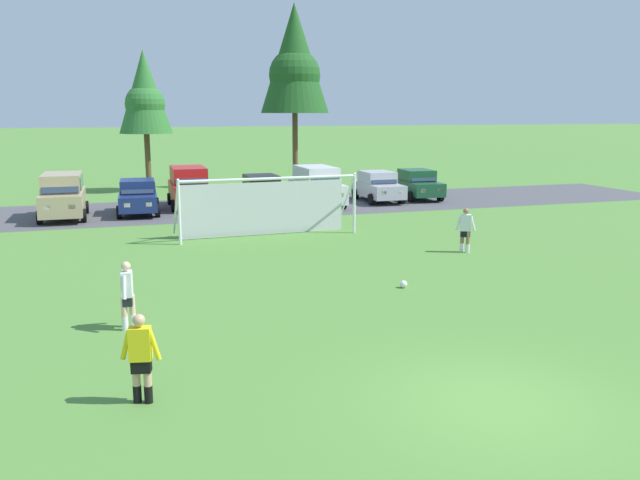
% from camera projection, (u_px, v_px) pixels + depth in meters
% --- Properties ---
extents(ground_plane, '(400.00, 400.00, 0.00)m').
position_uv_depth(ground_plane, '(281.00, 244.00, 25.57)').
color(ground_plane, '#518438').
extents(parking_lot_strip, '(52.00, 8.40, 0.01)m').
position_uv_depth(parking_lot_strip, '(233.00, 208.00, 35.10)').
color(parking_lot_strip, '#4C4C51').
rests_on(parking_lot_strip, ground).
extents(soccer_ball, '(0.22, 0.22, 0.22)m').
position_uv_depth(soccer_ball, '(404.00, 284.00, 19.18)').
color(soccer_ball, white).
rests_on(soccer_ball, ground).
extents(soccer_goal, '(7.48, 2.19, 2.57)m').
position_uv_depth(soccer_goal, '(266.00, 204.00, 27.12)').
color(soccer_goal, white).
rests_on(soccer_goal, ground).
extents(referee, '(0.71, 0.33, 1.64)m').
position_uv_depth(referee, '(141.00, 359.00, 11.48)').
color(referee, tan).
rests_on(referee, ground).
extents(player_midfield_center, '(0.66, 0.47, 1.64)m').
position_uv_depth(player_midfield_center, '(465.00, 230.00, 23.88)').
color(player_midfield_center, '#936B4C').
rests_on(player_midfield_center, ground).
extents(player_defender_far, '(0.34, 0.72, 1.64)m').
position_uv_depth(player_defender_far, '(128.00, 295.00, 15.44)').
color(player_defender_far, beige).
rests_on(player_defender_far, ground).
extents(parked_car_slot_far_left, '(2.19, 4.63, 2.16)m').
position_uv_depth(parked_car_slot_far_left, '(63.00, 196.00, 31.40)').
color(parked_car_slot_far_left, tan).
rests_on(parked_car_slot_far_left, ground).
extents(parked_car_slot_left, '(2.20, 4.28, 1.72)m').
position_uv_depth(parked_car_slot_left, '(138.00, 197.00, 32.86)').
color(parked_car_slot_left, navy).
rests_on(parked_car_slot_left, ground).
extents(parked_car_slot_center_left, '(2.21, 4.64, 2.16)m').
position_uv_depth(parked_car_slot_center_left, '(189.00, 187.00, 35.10)').
color(parked_car_slot_center_left, red).
rests_on(parked_car_slot_center_left, ground).
extents(parked_car_slot_center, '(2.04, 4.20, 1.72)m').
position_uv_depth(parked_car_slot_center, '(262.00, 191.00, 35.24)').
color(parked_car_slot_center, black).
rests_on(parked_car_slot_center, ground).
extents(parked_car_slot_center_right, '(2.22, 4.64, 2.16)m').
position_uv_depth(parked_car_slot_center_right, '(317.00, 186.00, 35.44)').
color(parked_car_slot_center_right, silver).
rests_on(parked_car_slot_center_right, ground).
extents(parked_car_slot_right, '(2.10, 4.23, 1.72)m').
position_uv_depth(parked_car_slot_right, '(378.00, 186.00, 37.40)').
color(parked_car_slot_right, '#B2B2BC').
rests_on(parked_car_slot_right, ground).
extents(parked_car_slot_far_right, '(2.25, 4.31, 1.72)m').
position_uv_depth(parked_car_slot_far_right, '(417.00, 184.00, 38.53)').
color(parked_car_slot_far_right, '#194C2D').
rests_on(parked_car_slot_far_right, ground).
extents(tree_left_edge, '(3.34, 3.34, 8.90)m').
position_uv_depth(tree_left_edge, '(145.00, 95.00, 41.27)').
color(tree_left_edge, brown).
rests_on(tree_left_edge, ground).
extents(tree_mid_left, '(4.48, 4.48, 11.95)m').
position_uv_depth(tree_mid_left, '(295.00, 62.00, 42.44)').
color(tree_mid_left, brown).
rests_on(tree_mid_left, ground).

